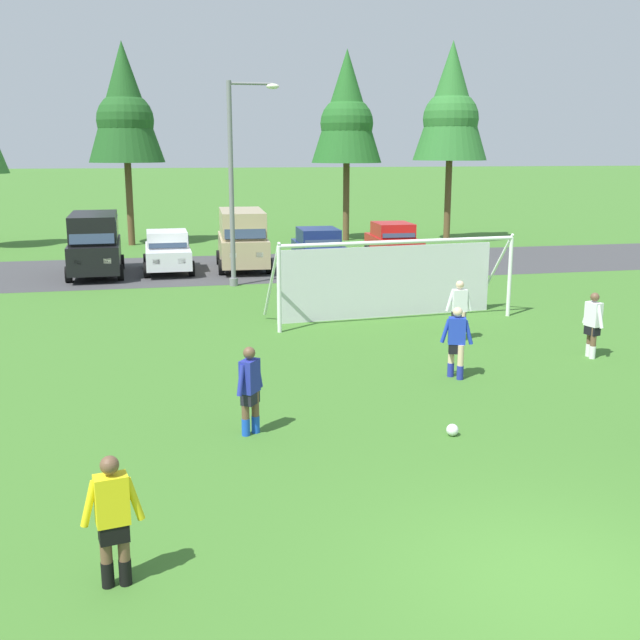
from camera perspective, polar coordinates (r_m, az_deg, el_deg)
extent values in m
plane|color=#3D7028|center=(23.43, -1.07, 0.21)|extent=(400.00, 400.00, 0.00)
cube|color=#3D3D3F|center=(33.55, -4.55, 3.97)|extent=(52.00, 8.40, 0.01)
sphere|color=white|center=(14.06, 9.91, -8.14)|extent=(0.22, 0.22, 0.22)
sphere|color=black|center=(14.05, 9.91, -8.12)|extent=(0.08, 0.08, 0.08)
sphere|color=red|center=(14.08, 10.14, -8.11)|extent=(0.07, 0.07, 0.07)
cylinder|color=white|center=(24.11, 14.06, 3.14)|extent=(0.12, 0.12, 2.44)
cylinder|color=white|center=(21.29, -3.09, 2.27)|extent=(0.12, 0.12, 2.44)
cylinder|color=white|center=(22.27, 6.09, 5.86)|extent=(7.30, 0.74, 0.12)
cylinder|color=white|center=(24.86, 13.01, 3.75)|extent=(0.25, 1.94, 2.46)
cylinder|color=white|center=(22.13, -3.66, 2.99)|extent=(0.25, 1.94, 2.46)
cube|color=silver|center=(23.38, 5.05, 2.88)|extent=(6.93, 0.63, 2.20)
cylinder|color=brown|center=(9.66, -15.75, -16.67)|extent=(0.14, 0.14, 0.80)
cylinder|color=brown|center=(9.65, -14.50, -16.62)|extent=(0.14, 0.14, 0.80)
cylinder|color=black|center=(9.78, -15.66, -17.90)|extent=(0.15, 0.15, 0.32)
cylinder|color=black|center=(9.77, -14.42, -17.85)|extent=(0.15, 0.15, 0.32)
cube|color=black|center=(9.51, -15.24, -14.96)|extent=(0.38, 0.28, 0.28)
cube|color=yellow|center=(9.34, -15.38, -12.89)|extent=(0.42, 0.31, 0.60)
sphere|color=brown|center=(9.17, -15.54, -10.46)|extent=(0.22, 0.22, 0.22)
cylinder|color=yellow|center=(9.36, -16.96, -13.07)|extent=(0.24, 0.13, 0.55)
cylinder|color=yellow|center=(9.34, -13.78, -12.92)|extent=(0.24, 0.13, 0.55)
cylinder|color=brown|center=(13.95, -4.88, -6.88)|extent=(0.14, 0.14, 0.80)
cylinder|color=brown|center=(13.83, -5.61, -7.07)|extent=(0.14, 0.14, 0.80)
cylinder|color=blue|center=(14.03, -4.86, -7.80)|extent=(0.15, 0.15, 0.32)
cylinder|color=blue|center=(13.91, -5.59, -8.00)|extent=(0.15, 0.15, 0.32)
cube|color=black|center=(13.79, -5.27, -5.72)|extent=(0.38, 0.40, 0.28)
cube|color=#232D99|center=(13.67, -5.30, -4.21)|extent=(0.42, 0.45, 0.60)
sphere|color=brown|center=(13.55, -5.34, -2.47)|extent=(0.22, 0.22, 0.22)
cylinder|color=#232D99|center=(13.87, -4.65, -4.04)|extent=(0.21, 0.24, 0.55)
cylinder|color=#232D99|center=(13.49, -5.97, -4.55)|extent=(0.21, 0.24, 0.55)
cylinder|color=beige|center=(20.84, 10.66, -0.46)|extent=(0.14, 0.14, 0.80)
cylinder|color=beige|center=(20.89, 10.03, -0.40)|extent=(0.14, 0.14, 0.80)
cylinder|color=white|center=(20.90, 10.64, -1.10)|extent=(0.15, 0.15, 0.32)
cylinder|color=white|center=(20.95, 10.01, -1.04)|extent=(0.15, 0.15, 0.32)
cube|color=black|center=(20.80, 10.38, 0.43)|extent=(0.35, 0.24, 0.28)
cube|color=white|center=(20.72, 10.42, 1.45)|extent=(0.39, 0.26, 0.60)
sphere|color=beige|center=(20.65, 10.47, 2.62)|extent=(0.22, 0.22, 0.22)
cylinder|color=white|center=(20.78, 11.11, 1.40)|extent=(0.23, 0.10, 0.55)
cylinder|color=white|center=(20.68, 9.73, 1.40)|extent=(0.23, 0.10, 0.55)
cylinder|color=beige|center=(17.32, 10.51, -3.14)|extent=(0.14, 0.14, 0.80)
cylinder|color=beige|center=(17.51, 9.81, -2.94)|extent=(0.14, 0.14, 0.80)
cylinder|color=#232D99|center=(17.39, 10.48, -3.90)|extent=(0.15, 0.15, 0.32)
cylinder|color=#232D99|center=(17.58, 9.79, -3.70)|extent=(0.15, 0.15, 0.32)
cube|color=black|center=(17.33, 10.20, -2.02)|extent=(0.39, 0.32, 0.28)
cube|color=#1E38B7|center=(17.24, 10.25, -0.80)|extent=(0.44, 0.35, 0.60)
sphere|color=beige|center=(17.15, 10.30, 0.60)|extent=(0.22, 0.22, 0.22)
cylinder|color=#1E38B7|center=(17.23, 11.08, -0.92)|extent=(0.25, 0.16, 0.55)
cylinder|color=#1E38B7|center=(17.27, 9.41, -0.81)|extent=(0.25, 0.16, 0.55)
cylinder|color=brown|center=(19.91, 19.83, -1.62)|extent=(0.14, 0.14, 0.80)
cylinder|color=brown|center=(20.10, 19.58, -1.47)|extent=(0.14, 0.14, 0.80)
cylinder|color=white|center=(19.96, 19.78, -2.29)|extent=(0.15, 0.15, 0.32)
cylinder|color=white|center=(20.16, 19.53, -2.13)|extent=(0.15, 0.15, 0.32)
cube|color=black|center=(19.93, 19.77, -0.66)|extent=(0.30, 0.39, 0.28)
cube|color=white|center=(19.85, 19.86, 0.41)|extent=(0.33, 0.43, 0.60)
sphere|color=brown|center=(19.77, 19.95, 1.63)|extent=(0.22, 0.22, 0.22)
cylinder|color=white|center=(19.66, 20.30, 0.20)|extent=(0.15, 0.24, 0.55)
cylinder|color=white|center=(20.05, 19.41, 0.50)|extent=(0.15, 0.24, 0.55)
cube|color=black|center=(32.45, -16.51, 4.74)|extent=(2.08, 4.85, 1.10)
cube|color=black|center=(32.52, -16.62, 6.71)|extent=(1.90, 4.14, 1.10)
cube|color=#28384C|center=(30.57, -16.78, 6.31)|extent=(1.68, 0.50, 0.91)
cube|color=#28384C|center=(32.49, -15.00, 6.80)|extent=(0.13, 3.48, 0.77)
cube|color=white|center=(30.08, -15.68, 4.30)|extent=(0.28, 0.09, 0.20)
cube|color=white|center=(30.14, -17.73, 4.18)|extent=(0.28, 0.09, 0.20)
cube|color=#B21414|center=(34.76, -15.46, 5.38)|extent=(0.28, 0.09, 0.20)
cube|color=#B21414|center=(34.81, -17.24, 5.28)|extent=(0.28, 0.09, 0.20)
cylinder|color=black|center=(31.02, -14.76, 3.47)|extent=(0.26, 0.65, 0.64)
cylinder|color=black|center=(31.12, -18.37, 3.27)|extent=(0.26, 0.65, 0.64)
cylinder|color=black|center=(33.96, -14.69, 4.24)|extent=(0.26, 0.65, 0.64)
cylinder|color=black|center=(34.06, -18.00, 4.06)|extent=(0.26, 0.65, 0.64)
cube|color=silver|center=(32.67, -11.36, 4.76)|extent=(1.83, 4.21, 0.76)
cube|color=silver|center=(32.73, -11.42, 6.01)|extent=(1.67, 2.11, 0.64)
cube|color=#28384C|center=(31.77, -11.37, 5.78)|extent=(1.53, 0.33, 0.55)
cube|color=#28384C|center=(32.76, -9.95, 6.08)|extent=(0.05, 1.79, 0.45)
cube|color=white|center=(30.64, -10.33, 4.39)|extent=(0.28, 0.08, 0.20)
cube|color=white|center=(30.62, -12.18, 4.30)|extent=(0.28, 0.08, 0.20)
cube|color=#B21414|center=(34.72, -10.65, 5.33)|extent=(0.28, 0.08, 0.20)
cube|color=#B21414|center=(34.70, -12.28, 5.26)|extent=(0.28, 0.08, 0.20)
cylinder|color=black|center=(31.47, -9.62, 3.84)|extent=(0.25, 0.64, 0.64)
cylinder|color=black|center=(31.43, -12.90, 3.69)|extent=(0.25, 0.64, 0.64)
cylinder|color=black|center=(34.04, -9.88, 4.49)|extent=(0.25, 0.64, 0.64)
cylinder|color=black|center=(34.00, -12.92, 4.35)|extent=(0.25, 0.64, 0.64)
cube|color=tan|center=(33.06, -5.82, 5.34)|extent=(2.21, 4.90, 1.10)
cube|color=tan|center=(33.14, -5.89, 7.26)|extent=(2.02, 4.19, 1.10)
cube|color=#28384C|center=(31.18, -5.67, 6.90)|extent=(1.69, 0.55, 0.91)
cube|color=#28384C|center=(33.20, -4.31, 7.31)|extent=(0.23, 3.48, 0.77)
cube|color=white|center=(30.76, -4.55, 4.91)|extent=(0.28, 0.09, 0.20)
cube|color=white|center=(30.69, -6.56, 4.85)|extent=(0.28, 0.09, 0.20)
cube|color=#B21414|center=(35.43, -5.19, 5.92)|extent=(0.28, 0.09, 0.20)
cube|color=#B21414|center=(35.37, -6.94, 5.87)|extent=(0.28, 0.09, 0.20)
cylinder|color=black|center=(31.74, -3.87, 4.06)|extent=(0.27, 0.65, 0.64)
cylinder|color=black|center=(31.62, -7.41, 3.95)|extent=(0.27, 0.65, 0.64)
cylinder|color=black|center=(34.67, -4.33, 4.79)|extent=(0.27, 0.65, 0.64)
cylinder|color=black|center=(34.57, -7.58, 4.69)|extent=(0.27, 0.65, 0.64)
cube|color=navy|center=(33.12, -0.09, 5.12)|extent=(1.92, 4.25, 0.76)
cube|color=navy|center=(33.18, -0.14, 6.35)|extent=(1.71, 2.15, 0.64)
cube|color=#28384C|center=(32.24, 0.18, 6.13)|extent=(1.54, 0.36, 0.55)
cube|color=#28384C|center=(33.35, 1.28, 6.38)|extent=(0.09, 1.79, 0.45)
cube|color=white|center=(31.21, 1.50, 4.74)|extent=(0.28, 0.09, 0.20)
cube|color=white|center=(31.02, -0.29, 4.69)|extent=(0.28, 0.09, 0.20)
cube|color=#B21414|center=(35.22, 0.08, 5.65)|extent=(0.28, 0.09, 0.20)
cube|color=#B21414|center=(35.05, -1.51, 5.61)|extent=(0.28, 0.09, 0.20)
cylinder|color=black|center=(32.09, 1.92, 4.18)|extent=(0.26, 0.65, 0.64)
cylinder|color=black|center=(31.75, -1.26, 4.09)|extent=(0.26, 0.65, 0.64)
cylinder|color=black|center=(34.61, 0.98, 4.81)|extent=(0.26, 0.65, 0.64)
cylinder|color=black|center=(34.30, -1.98, 4.73)|extent=(0.26, 0.65, 0.64)
cube|color=red|center=(35.86, 5.53, 5.64)|extent=(1.97, 4.27, 0.76)
cube|color=red|center=(35.92, 5.49, 6.78)|extent=(1.74, 2.17, 0.64)
cube|color=#28384C|center=(34.99, 5.91, 6.58)|extent=(1.54, 0.38, 0.55)
cube|color=#28384C|center=(36.15, 6.78, 6.78)|extent=(0.11, 1.79, 0.45)
cube|color=white|center=(34.03, 7.26, 5.30)|extent=(0.28, 0.09, 0.20)
cube|color=white|center=(33.75, 5.64, 5.28)|extent=(0.28, 0.09, 0.20)
cube|color=#B21414|center=(37.95, 5.43, 6.10)|extent=(0.28, 0.09, 0.20)
cube|color=#B21414|center=(37.70, 3.97, 6.09)|extent=(0.28, 0.09, 0.20)
cylinder|color=black|center=(34.92, 7.51, 4.77)|extent=(0.27, 0.65, 0.64)
cylinder|color=black|center=(34.43, 4.64, 4.73)|extent=(0.27, 0.65, 0.64)
cylinder|color=black|center=(37.39, 6.32, 5.32)|extent=(0.27, 0.65, 0.64)
cylinder|color=black|center=(36.93, 3.62, 5.28)|extent=(0.27, 0.65, 0.64)
cylinder|color=brown|center=(42.44, -14.10, 8.44)|extent=(0.36, 0.36, 4.40)
cone|color=#1E511E|center=(42.41, -14.49, 15.56)|extent=(3.96, 3.96, 6.16)
sphere|color=#1E511E|center=(42.37, -14.42, 14.32)|extent=(2.97, 2.97, 2.97)
cylinder|color=brown|center=(43.43, 1.98, 8.86)|extent=(0.36, 0.36, 4.34)
cone|color=#236023|center=(43.40, 2.03, 15.74)|extent=(3.91, 3.91, 6.08)
sphere|color=#236023|center=(43.36, 2.02, 14.54)|extent=(2.93, 2.93, 2.93)
cylinder|color=brown|center=(43.36, 9.57, 8.79)|extent=(0.36, 0.36, 4.49)
cone|color=#2D702D|center=(43.35, 9.84, 15.90)|extent=(4.04, 4.04, 6.29)
sphere|color=#2D702D|center=(43.30, 9.79, 14.66)|extent=(3.03, 3.03, 3.03)
cylinder|color=slate|center=(28.66, -6.68, 9.97)|extent=(0.18, 0.18, 7.49)
cylinder|color=slate|center=(29.05, -6.50, 2.87)|extent=(0.32, 0.32, 0.30)
cylinder|color=slate|center=(28.81, -5.22, 17.26)|extent=(1.60, 0.10, 0.10)
ellipsoid|color=white|center=(28.92, -3.57, 17.12)|extent=(0.48, 0.28, 0.20)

